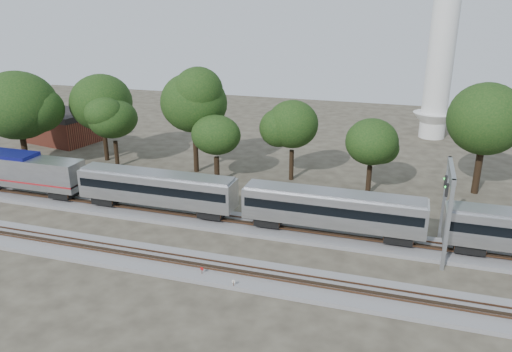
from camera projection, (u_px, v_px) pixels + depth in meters
The scene contains 17 objects.
ground at pixel (188, 245), 50.40m from camera, with size 160.00×160.00×0.00m, color #383328.
track_far at pixel (211, 220), 55.73m from camera, with size 160.00×5.00×0.73m.
track_near at pixel (170, 262), 46.74m from camera, with size 160.00×5.00×0.73m.
train at pixel (334, 208), 50.83m from camera, with size 96.37×3.33×4.91m.
switch_stand_red at pixel (202, 271), 44.33m from camera, with size 0.33×0.09×1.04m.
switch_stand_white at pixel (233, 283), 42.48m from camera, with size 0.30×0.08×0.96m.
switch_lever at pixel (243, 288), 42.71m from camera, with size 0.50×0.30×0.30m, color #512D19.
signal_gantry at pixel (449, 191), 46.81m from camera, with size 0.61×7.26×8.83m.
brick_building at pixel (62, 127), 86.09m from camera, with size 12.47×9.88×5.37m.
tree_0 at pixel (17, 105), 70.25m from camera, with size 9.49×9.49×13.39m.
tree_1 at pixel (101, 102), 74.06m from camera, with size 9.14×9.14×12.89m.
tree_2 at pixel (113, 119), 71.77m from camera, with size 7.32×7.32×10.32m.
tree_3 at pixel (194, 103), 68.68m from camera, with size 10.17×10.17×14.34m.
tree_4 at pixel (216, 135), 65.59m from camera, with size 6.72×6.72×9.48m.
tree_5 at pixel (292, 124), 66.19m from camera, with size 7.93×7.93×11.18m.
tree_6 at pixel (372, 142), 61.54m from camera, with size 6.99×6.99×9.85m.
tree_7 at pixel (486, 119), 60.78m from camera, with size 9.85×9.85×13.88m.
Camera 1 is at (20.02, -41.04, 23.49)m, focal length 35.00 mm.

